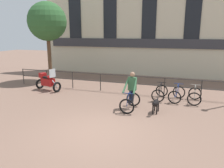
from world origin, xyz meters
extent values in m
plane|color=#7A5B4C|center=(0.00, 0.00, 0.00)|extent=(60.00, 60.00, 0.00)
cylinder|color=#2D2B28|center=(-7.50, 5.20, 0.53)|extent=(0.05, 0.05, 1.05)
cylinder|color=#2D2B28|center=(-5.62, 5.20, 0.53)|extent=(0.05, 0.05, 1.05)
cylinder|color=#2D2B28|center=(-3.75, 5.20, 0.53)|extent=(0.05, 0.05, 1.05)
cylinder|color=#2D2B28|center=(-1.88, 5.20, 0.53)|extent=(0.05, 0.05, 1.05)
cylinder|color=#2D2B28|center=(0.00, 5.20, 0.53)|extent=(0.05, 0.05, 1.05)
cylinder|color=#2D2B28|center=(1.88, 5.20, 0.53)|extent=(0.05, 0.05, 1.05)
cylinder|color=#2D2B28|center=(3.75, 5.20, 0.53)|extent=(0.05, 0.05, 1.05)
cylinder|color=#2D2B28|center=(0.00, 5.20, 1.02)|extent=(15.00, 0.04, 0.04)
cylinder|color=#2D2B28|center=(0.00, 5.20, 0.58)|extent=(15.00, 0.04, 0.04)
cube|color=beige|center=(0.00, 11.00, 4.36)|extent=(18.00, 0.60, 8.71)
cube|color=#333338|center=(0.00, 10.64, 2.60)|extent=(17.10, 0.12, 0.70)
cube|color=black|center=(-6.30, 10.67, 4.79)|extent=(1.10, 0.06, 4.88)
cube|color=black|center=(-3.15, 10.67, 4.79)|extent=(1.10, 0.06, 4.88)
cube|color=black|center=(0.00, 10.67, 4.79)|extent=(1.10, 0.06, 4.88)
cube|color=black|center=(3.15, 10.67, 4.79)|extent=(1.10, 0.06, 4.88)
torus|color=black|center=(0.61, 1.95, 0.34)|extent=(0.68, 0.09, 0.68)
torus|color=black|center=(0.64, 3.05, 0.34)|extent=(0.68, 0.09, 0.68)
cylinder|color=navy|center=(0.62, 2.38, 0.58)|extent=(0.05, 0.49, 0.60)
cylinder|color=navy|center=(0.63, 2.71, 0.54)|extent=(0.04, 0.23, 0.52)
cylinder|color=navy|center=(0.63, 2.48, 0.83)|extent=(0.06, 0.66, 0.10)
cylinder|color=navy|center=(0.64, 2.83, 0.31)|extent=(0.04, 0.44, 0.08)
cylinder|color=navy|center=(0.64, 2.93, 0.57)|extent=(0.03, 0.26, 0.47)
cylinder|color=navy|center=(0.61, 2.05, 0.60)|extent=(0.04, 0.23, 0.54)
cylinder|color=navy|center=(0.62, 2.15, 0.87)|extent=(0.48, 0.05, 0.03)
cube|color=black|center=(0.64, 2.81, 0.82)|extent=(0.13, 0.24, 0.05)
cube|color=#33603D|center=(0.64, 2.81, 1.15)|extent=(0.37, 0.23, 0.60)
sphere|color=#A87A5B|center=(0.64, 2.81, 1.59)|extent=(0.22, 0.22, 0.22)
cylinder|color=#33603D|center=(0.42, 2.48, 1.14)|extent=(0.17, 0.72, 0.60)
cylinder|color=#33603D|center=(0.84, 2.47, 1.14)|extent=(0.12, 0.72, 0.60)
cylinder|color=black|center=(0.56, 2.71, 0.52)|extent=(0.13, 0.31, 0.69)
cylinder|color=black|center=(0.70, 2.71, 0.58)|extent=(0.15, 0.31, 0.58)
ellipsoid|color=black|center=(1.77, 2.51, 0.44)|extent=(0.28, 0.63, 0.30)
cylinder|color=black|center=(1.76, 2.27, 0.47)|extent=(0.17, 0.17, 0.18)
sphere|color=black|center=(1.75, 2.11, 0.52)|extent=(0.18, 0.18, 0.18)
cone|color=black|center=(1.75, 2.03, 0.51)|extent=(0.10, 0.11, 0.10)
cylinder|color=black|center=(1.79, 2.88, 0.50)|extent=(0.06, 0.20, 0.11)
cylinder|color=black|center=(1.68, 2.32, 0.19)|extent=(0.06, 0.06, 0.38)
cylinder|color=black|center=(1.84, 2.31, 0.19)|extent=(0.06, 0.06, 0.38)
cylinder|color=black|center=(1.70, 2.72, 0.19)|extent=(0.06, 0.06, 0.38)
cylinder|color=black|center=(1.86, 2.71, 0.19)|extent=(0.06, 0.06, 0.38)
torus|color=black|center=(-4.17, 4.07, 0.31)|extent=(0.27, 0.63, 0.62)
torus|color=black|center=(-5.63, 4.45, 0.31)|extent=(0.27, 0.63, 0.62)
cube|color=maroon|center=(-4.90, 4.26, 0.53)|extent=(0.91, 0.60, 0.44)
ellipsoid|color=maroon|center=(-4.72, 4.21, 0.83)|extent=(0.55, 0.43, 0.24)
cube|color=black|center=(-5.00, 4.29, 0.80)|extent=(0.62, 0.43, 0.10)
cylinder|color=#B2B2B7|center=(-4.35, 4.12, 0.49)|extent=(0.42, 0.17, 0.41)
cube|color=silver|center=(-4.48, 4.15, 1.10)|extent=(0.14, 0.43, 0.50)
cube|color=maroon|center=(-5.32, 4.37, 0.89)|extent=(0.40, 0.43, 0.28)
torus|color=black|center=(1.75, 5.07, 0.33)|extent=(0.66, 0.11, 0.66)
torus|color=black|center=(1.67, 4.03, 0.33)|extent=(0.66, 0.11, 0.66)
cylinder|color=black|center=(1.72, 4.67, 0.56)|extent=(0.07, 0.47, 0.58)
cylinder|color=black|center=(1.70, 4.35, 0.53)|extent=(0.05, 0.22, 0.51)
cylinder|color=black|center=(1.72, 4.57, 0.81)|extent=(0.08, 0.63, 0.10)
cylinder|color=black|center=(1.69, 4.24, 0.31)|extent=(0.06, 0.42, 0.07)
cylinder|color=black|center=(1.68, 4.14, 0.55)|extent=(0.04, 0.25, 0.46)
cylinder|color=black|center=(1.75, 4.98, 0.59)|extent=(0.04, 0.21, 0.52)
cylinder|color=black|center=(1.74, 4.88, 0.84)|extent=(0.48, 0.07, 0.03)
cube|color=black|center=(1.69, 4.26, 0.80)|extent=(0.14, 0.25, 0.05)
torus|color=black|center=(2.65, 5.07, 0.33)|extent=(0.66, 0.17, 0.66)
torus|color=black|center=(2.48, 4.03, 0.33)|extent=(0.66, 0.17, 0.66)
cylinder|color=navy|center=(2.59, 4.66, 0.56)|extent=(0.11, 0.46, 0.58)
cylinder|color=navy|center=(2.53, 4.35, 0.53)|extent=(0.07, 0.22, 0.51)
cylinder|color=navy|center=(2.57, 4.57, 0.81)|extent=(0.14, 0.63, 0.10)
cylinder|color=navy|center=(2.51, 4.24, 0.31)|extent=(0.10, 0.42, 0.07)
cylinder|color=navy|center=(2.50, 4.15, 0.55)|extent=(0.06, 0.25, 0.46)
cylinder|color=navy|center=(2.64, 4.97, 0.59)|extent=(0.06, 0.21, 0.52)
cylinder|color=navy|center=(2.62, 4.88, 0.84)|extent=(0.48, 0.11, 0.03)
cube|color=black|center=(2.52, 4.26, 0.80)|extent=(0.16, 0.26, 0.05)
torus|color=black|center=(3.45, 5.07, 0.33)|extent=(0.66, 0.10, 0.66)
torus|color=black|center=(3.39, 4.03, 0.33)|extent=(0.66, 0.10, 0.66)
cylinder|color=#9E998E|center=(3.43, 4.67, 0.56)|extent=(0.06, 0.47, 0.58)
cylinder|color=#9E998E|center=(3.41, 4.35, 0.53)|extent=(0.05, 0.22, 0.51)
cylinder|color=#9E998E|center=(3.42, 4.57, 0.81)|extent=(0.07, 0.63, 0.10)
cylinder|color=#9E998E|center=(3.40, 4.24, 0.31)|extent=(0.05, 0.42, 0.07)
cylinder|color=#9E998E|center=(3.39, 4.14, 0.55)|extent=(0.04, 0.25, 0.46)
cylinder|color=#9E998E|center=(3.45, 4.98, 0.59)|extent=(0.04, 0.21, 0.52)
cylinder|color=#9E998E|center=(3.44, 4.89, 0.84)|extent=(0.48, 0.06, 0.03)
cube|color=black|center=(3.40, 4.26, 0.80)|extent=(0.13, 0.25, 0.05)
cylinder|color=brown|center=(-6.37, 6.72, 1.72)|extent=(0.26, 0.26, 3.44)
sphere|color=#2D5B2D|center=(-6.37, 6.72, 4.17)|extent=(2.67, 2.67, 2.67)
camera|label=1|loc=(2.83, -6.66, 3.42)|focal=35.00mm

